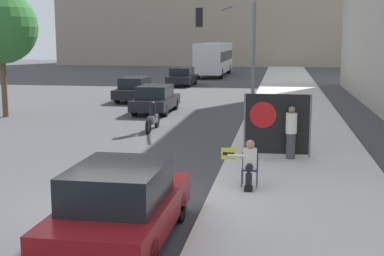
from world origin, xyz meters
The scene contains 13 objects.
ground_plane centered at (0.00, 0.00, 0.00)m, with size 160.00×160.00×0.00m, color #444447.
sidewalk_curb centered at (4.30, 15.00, 0.08)m, with size 4.49×90.00×0.16m, color beige.
seated_protester centered at (2.96, 1.83, 0.78)m, with size 0.92×0.77×1.17m.
jogger_on_sidewalk centered at (4.04, 5.20, 0.98)m, with size 0.34×0.34×1.63m.
protest_banner centered at (3.59, 5.37, 1.20)m, with size 2.07×0.06×1.97m.
traffic_light_pole centered at (1.48, 13.20, 3.72)m, with size 2.67×2.44×5.29m.
parked_car_curbside centered at (0.80, -1.94, 0.76)m, with size 1.88×4.28×1.53m.
car_on_road_nearest centered at (-2.69, 15.62, 0.71)m, with size 1.78×4.29×1.43m.
car_on_road_midblock centered at (-5.17, 20.77, 0.73)m, with size 1.71×4.80×1.46m.
car_on_road_distant centered at (-4.24, 31.61, 0.74)m, with size 1.90×4.61×1.48m.
city_bus_on_road centered at (-3.08, 43.42, 1.91)m, with size 2.57×12.06×3.33m.
motorcycle_on_road centered at (-1.56, 10.31, 0.53)m, with size 0.28×2.14×1.24m.
street_tree_near_curb centered at (-9.65, 13.01, 4.33)m, with size 3.52×3.52×6.11m.
Camera 1 is at (3.68, -11.17, 3.82)m, focal length 50.00 mm.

